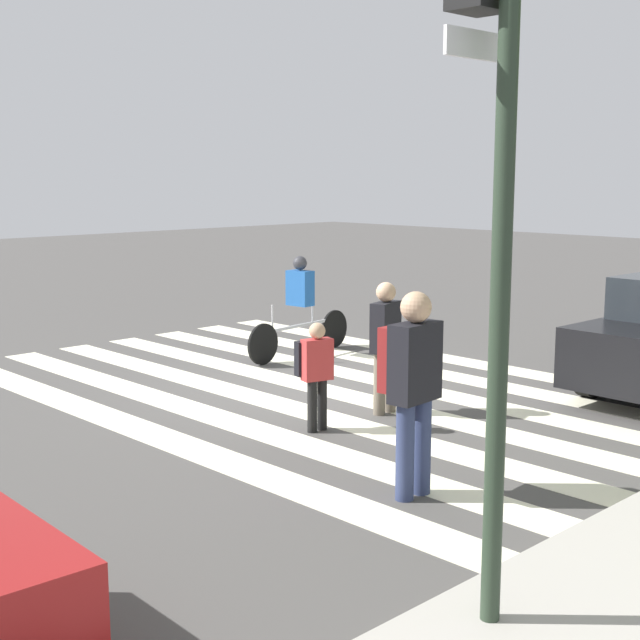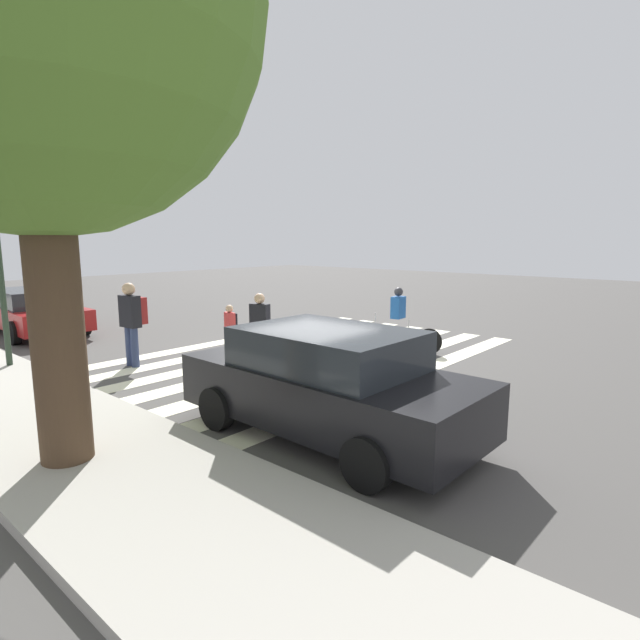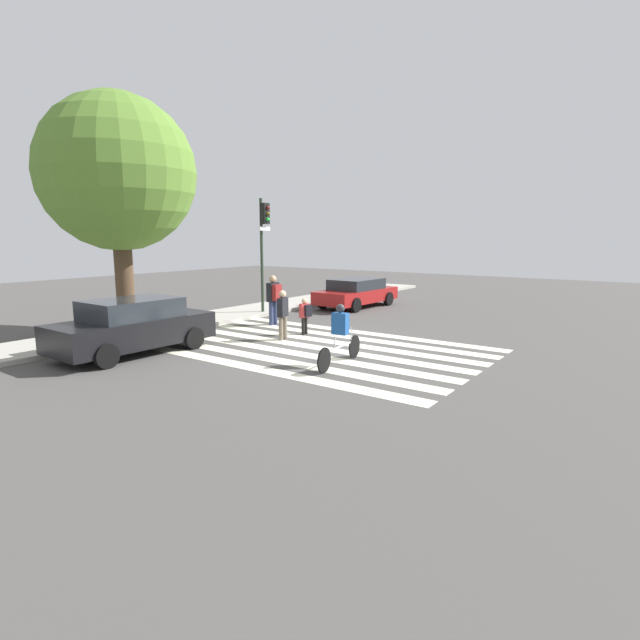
% 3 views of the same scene
% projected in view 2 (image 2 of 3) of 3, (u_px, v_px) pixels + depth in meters
% --- Properties ---
extents(ground_plane, '(60.00, 60.00, 0.00)m').
position_uv_depth(ground_plane, '(312.00, 354.00, 12.21)').
color(ground_plane, '#4C4947').
extents(sidewalk_curb, '(36.00, 2.50, 0.14)m').
position_uv_depth(sidewalk_curb, '(36.00, 421.00, 7.55)').
color(sidewalk_curb, '#ADA89E').
rests_on(sidewalk_curb, ground_plane).
extents(crosswalk_stripes, '(6.12, 10.00, 0.01)m').
position_uv_depth(crosswalk_stripes, '(312.00, 354.00, 12.21)').
color(crosswalk_stripes, '#F2EDCC').
rests_on(crosswalk_stripes, ground_plane).
extents(traffic_light, '(0.60, 0.50, 4.80)m').
position_uv_depth(traffic_light, '(1.00, 211.00, 10.18)').
color(traffic_light, '#283828').
rests_on(traffic_light, ground_plane).
extents(street_tree, '(5.06, 5.06, 7.85)m').
position_uv_depth(street_tree, '(29.00, 0.00, 5.27)').
color(street_tree, '#4C3826').
rests_on(street_tree, ground_plane).
extents(pedestrian_adult_tall_backpack, '(0.48, 0.30, 1.59)m').
position_uv_depth(pedestrian_adult_tall_backpack, '(260.00, 324.00, 11.20)').
color(pedestrian_adult_tall_backpack, '#6B6051').
rests_on(pedestrian_adult_tall_backpack, ground_plane).
extents(pedestrian_adult_yellow_jacket, '(0.37, 0.35, 1.23)m').
position_uv_depth(pedestrian_adult_yellow_jacket, '(231.00, 326.00, 11.99)').
color(pedestrian_adult_yellow_jacket, black).
rests_on(pedestrian_adult_yellow_jacket, ground_plane).
extents(pedestrian_child_with_backpack, '(0.53, 0.45, 1.85)m').
position_uv_depth(pedestrian_child_with_backpack, '(132.00, 318.00, 10.91)').
color(pedestrian_child_with_backpack, navy).
rests_on(pedestrian_child_with_backpack, ground_plane).
extents(cyclist_mid_street, '(2.35, 0.42, 1.59)m').
position_uv_depth(cyclist_mid_street, '(398.00, 316.00, 12.58)').
color(cyclist_mid_street, black).
rests_on(cyclist_mid_street, ground_plane).
extents(car_parked_silver_sedan, '(4.47, 2.08, 1.55)m').
position_uv_depth(car_parked_silver_sedan, '(328.00, 382.00, 7.03)').
color(car_parked_silver_sedan, black).
rests_on(car_parked_silver_sedan, ground_plane).
extents(car_parked_far_curb, '(4.60, 2.15, 1.32)m').
position_uv_depth(car_parked_far_curb, '(33.00, 310.00, 14.78)').
color(car_parked_far_curb, maroon).
rests_on(car_parked_far_curb, ground_plane).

